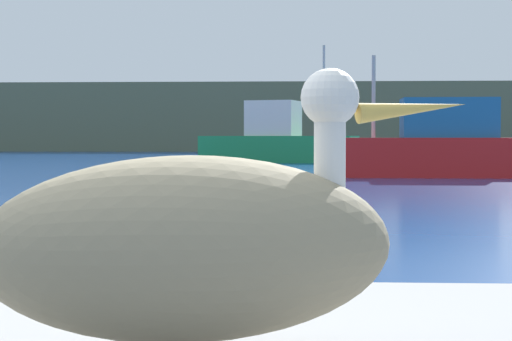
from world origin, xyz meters
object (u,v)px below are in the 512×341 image
object	(u,v)px
pelican	(194,245)
fishing_boat_red	(448,149)
fishing_boat_green	(277,141)
mooring_buoy	(148,194)

from	to	relation	value
pelican	fishing_boat_red	world-z (taller)	fishing_boat_red
pelican	fishing_boat_green	bearing A→B (deg)	75.50
fishing_boat_green	fishing_boat_red	bearing A→B (deg)	-53.77
fishing_boat_green	mooring_buoy	distance (m)	28.21
mooring_buoy	fishing_boat_green	bearing A→B (deg)	87.60
fishing_boat_green	pelican	bearing A→B (deg)	-73.83
pelican	mooring_buoy	size ratio (longest dim) A/B	1.90
pelican	fishing_boat_green	xyz separation A→B (m)	(-0.76, 38.00, 0.11)
pelican	fishing_boat_green	distance (m)	38.00
pelican	fishing_boat_red	size ratio (longest dim) A/B	0.19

